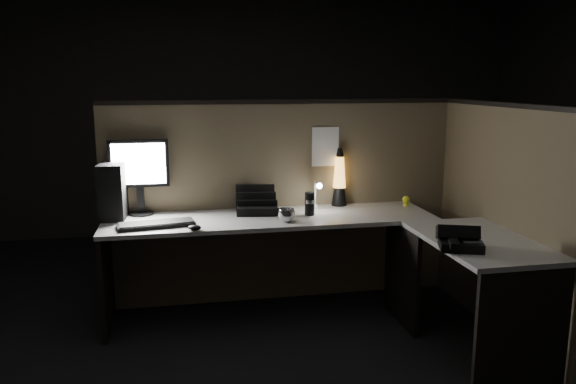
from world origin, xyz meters
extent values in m
plane|color=black|center=(0.00, 0.00, 0.00)|extent=(6.00, 6.00, 0.00)
plane|color=#282623|center=(0.00, 3.00, 1.35)|extent=(6.00, 0.00, 6.00)
cube|color=brown|center=(0.00, 0.93, 0.75)|extent=(2.66, 0.06, 1.50)
cube|color=brown|center=(1.33, 0.10, 0.75)|extent=(0.06, 1.66, 1.50)
cube|color=#B3B0A9|center=(-0.15, 0.60, 0.71)|extent=(2.30, 0.60, 0.03)
cube|color=#B3B0A9|center=(1.00, -0.20, 0.71)|extent=(0.60, 1.00, 0.03)
cube|color=black|center=(-1.28, 0.60, 0.35)|extent=(0.03, 0.55, 0.70)
cube|color=black|center=(1.00, -0.68, 0.35)|extent=(0.55, 0.03, 0.70)
cube|color=black|center=(0.72, 0.30, 0.35)|extent=(0.03, 0.55, 0.70)
cube|color=black|center=(-1.22, 0.81, 0.92)|extent=(0.18, 0.37, 0.38)
cylinder|color=black|center=(-1.04, 0.85, 0.74)|extent=(0.18, 0.18, 0.01)
cube|color=black|center=(-1.04, 0.87, 0.84)|extent=(0.05, 0.04, 0.20)
cube|color=black|center=(-1.04, 0.86, 1.10)|extent=(0.42, 0.04, 0.34)
cube|color=white|center=(-1.04, 0.84, 1.10)|extent=(0.37, 0.01, 0.29)
cube|color=black|center=(-0.93, 0.49, 0.74)|extent=(0.51, 0.24, 0.02)
ellipsoid|color=black|center=(-0.69, 0.34, 0.75)|extent=(0.10, 0.09, 0.03)
cube|color=silver|center=(0.22, 0.79, 0.74)|extent=(0.04, 0.05, 0.03)
cylinder|color=silver|center=(0.22, 0.79, 0.84)|extent=(0.01, 0.01, 0.17)
cylinder|color=silver|center=(0.22, 0.73, 0.93)|extent=(0.01, 0.11, 0.01)
sphere|color=white|center=(0.22, 0.66, 0.92)|extent=(0.04, 0.04, 0.04)
cube|color=black|center=(-0.23, 0.74, 0.76)|extent=(0.32, 0.29, 0.06)
cube|color=black|center=(-0.23, 0.70, 0.80)|extent=(0.28, 0.06, 0.10)
cube|color=black|center=(-0.23, 0.82, 0.85)|extent=(0.28, 0.06, 0.19)
cone|color=black|center=(0.43, 0.86, 0.80)|extent=(0.12, 0.12, 0.14)
cone|color=gold|center=(0.43, 0.86, 0.99)|extent=(0.10, 0.10, 0.24)
sphere|color=#975E16|center=(0.43, 0.86, 0.91)|extent=(0.05, 0.05, 0.05)
sphere|color=#975E16|center=(0.43, 0.86, 1.00)|extent=(0.03, 0.03, 0.03)
cone|color=black|center=(0.43, 0.86, 1.14)|extent=(0.06, 0.06, 0.06)
cylinder|color=black|center=(0.13, 0.60, 0.81)|extent=(0.07, 0.07, 0.16)
imported|color=#B6B5BD|center=(-0.07, 0.44, 0.78)|extent=(0.15, 0.15, 0.09)
sphere|color=#FAFA27|center=(0.92, 0.74, 0.78)|extent=(0.06, 0.06, 0.06)
cube|color=white|center=(0.32, 0.90, 1.18)|extent=(0.21, 0.00, 0.29)
cube|color=black|center=(0.78, -0.37, 0.76)|extent=(0.29, 0.27, 0.05)
cube|color=black|center=(0.78, -0.32, 0.82)|extent=(0.27, 0.21, 0.11)
cube|color=black|center=(0.71, -0.42, 0.79)|extent=(0.11, 0.18, 0.04)
cube|color=#3F3F42|center=(0.83, -0.40, 0.78)|extent=(0.13, 0.13, 0.00)
camera|label=1|loc=(-0.78, -3.18, 1.68)|focal=35.00mm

